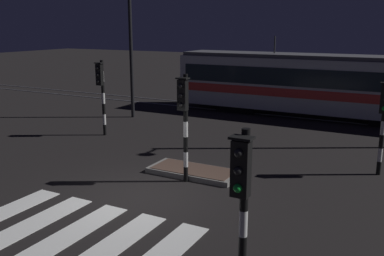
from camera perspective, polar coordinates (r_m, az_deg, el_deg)
The scene contains 11 objects.
ground_plane at distance 12.53m, azimuth -7.21°, elevation -8.85°, with size 120.00×120.00×0.00m, color black.
rail_near at distance 23.66m, azimuth 10.91°, elevation 1.62°, with size 80.00×0.12×0.03m, color #59595E.
rail_far at distance 25.01m, azimuth 11.90°, elevation 2.20°, with size 80.00×0.12×0.03m, color #59595E.
crosswalk_zebra at distance 10.47m, azimuth -16.97°, elevation -13.95°, with size 5.46×4.18×0.02m.
traffic_island at distance 14.17m, azimuth 0.24°, elevation -5.71°, with size 2.94×1.29×0.18m.
traffic_light_corner_near_right at distance 6.97m, azimuth 6.56°, elevation -8.85°, with size 0.36×0.42×3.16m.
traffic_light_corner_far_right at distance 14.79m, azimuth 23.86°, elevation 1.80°, with size 0.36×0.42×3.10m.
traffic_light_corner_far_left at distance 19.06m, azimuth -11.79°, elevation 5.35°, with size 0.36×0.42×3.27m.
traffic_light_median_centre at distance 12.89m, azimuth -1.04°, elevation 2.06°, with size 0.36×0.42×3.32m.
street_lamp_trackside_left at distance 22.45m, azimuth -8.47°, elevation 13.12°, with size 0.44×1.21×7.43m.
tram at distance 23.62m, azimuth 15.66°, elevation 5.61°, with size 14.77×2.58×4.15m.
Camera 1 is at (6.81, -9.41, 4.70)m, focal length 40.72 mm.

